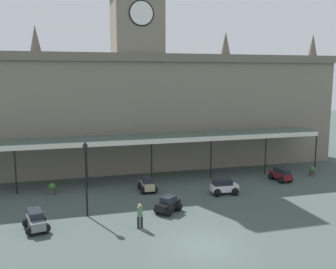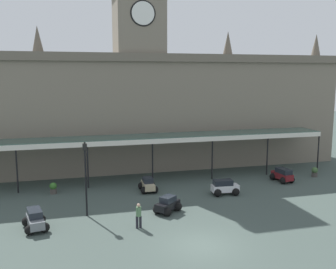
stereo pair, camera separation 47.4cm
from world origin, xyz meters
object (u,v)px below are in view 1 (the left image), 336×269
(car_white_estate, at_px, (224,188))
(car_beige_sedan, at_px, (147,186))
(pedestrian_beside_cars, at_px, (140,215))
(planter_near_kerb, at_px, (312,171))
(victorian_lamppost, at_px, (86,171))
(car_black_sedan, at_px, (168,205))
(car_grey_estate, at_px, (36,221))
(car_maroon_estate, at_px, (281,175))
(planter_forecourt_centre, at_px, (52,189))

(car_white_estate, bearing_deg, car_beige_sedan, 157.21)
(pedestrian_beside_cars, xyz_separation_m, planter_near_kerb, (18.95, 8.15, -0.42))
(car_beige_sedan, height_order, victorian_lamppost, victorian_lamppost)
(car_white_estate, xyz_separation_m, car_black_sedan, (-5.64, -2.80, -0.06))
(car_grey_estate, xyz_separation_m, car_maroon_estate, (21.48, 5.91, 0.00))
(car_maroon_estate, height_order, planter_near_kerb, car_maroon_estate)
(car_white_estate, xyz_separation_m, victorian_lamppost, (-11.34, -2.04, 2.71))
(car_maroon_estate, distance_m, planter_near_kerb, 4.02)
(car_grey_estate, distance_m, victorian_lamppost, 4.58)
(car_beige_sedan, bearing_deg, victorian_lamppost, -139.64)
(car_black_sedan, height_order, car_maroon_estate, car_maroon_estate)
(planter_near_kerb, bearing_deg, car_black_sedan, -160.52)
(car_maroon_estate, height_order, car_beige_sedan, car_maroon_estate)
(car_black_sedan, bearing_deg, planter_forecourt_centre, 140.77)
(car_black_sedan, distance_m, car_beige_sedan, 5.33)
(car_maroon_estate, relative_size, pedestrian_beside_cars, 1.40)
(car_maroon_estate, distance_m, planter_forecourt_centre, 20.66)
(car_black_sedan, height_order, pedestrian_beside_cars, pedestrian_beside_cars)
(car_black_sedan, relative_size, car_grey_estate, 0.94)
(car_black_sedan, bearing_deg, car_grey_estate, -175.00)
(pedestrian_beside_cars, bearing_deg, car_black_sedan, 42.64)
(car_grey_estate, relative_size, pedestrian_beside_cars, 1.43)
(car_white_estate, bearing_deg, car_black_sedan, -153.55)
(car_white_estate, height_order, car_black_sedan, car_white_estate)
(car_white_estate, height_order, car_beige_sedan, car_white_estate)
(car_grey_estate, bearing_deg, car_beige_sedan, 35.08)
(car_white_estate, distance_m, car_black_sedan, 6.29)
(planter_forecourt_centre, relative_size, planter_near_kerb, 1.00)
(car_maroon_estate, height_order, pedestrian_beside_cars, pedestrian_beside_cars)
(car_maroon_estate, xyz_separation_m, car_beige_sedan, (-12.78, 0.20, -0.06))
(car_beige_sedan, distance_m, planter_near_kerb, 16.75)
(car_white_estate, xyz_separation_m, car_maroon_estate, (6.79, 2.31, 0.00))
(car_black_sedan, bearing_deg, car_white_estate, 26.45)
(car_grey_estate, distance_m, car_beige_sedan, 10.63)
(car_white_estate, xyz_separation_m, planter_near_kerb, (10.75, 2.99, -0.07))
(car_black_sedan, distance_m, planter_forecourt_centre, 10.55)
(car_maroon_estate, height_order, planter_forecourt_centre, car_maroon_estate)
(car_black_sedan, relative_size, planter_near_kerb, 2.33)
(car_maroon_estate, distance_m, car_beige_sedan, 12.78)
(pedestrian_beside_cars, bearing_deg, victorian_lamppost, 135.28)
(car_grey_estate, distance_m, planter_near_kerb, 26.28)
(car_beige_sedan, height_order, planter_forecourt_centre, car_beige_sedan)
(pedestrian_beside_cars, height_order, planter_forecourt_centre, pedestrian_beside_cars)
(car_white_estate, distance_m, planter_forecourt_centre, 14.34)
(car_white_estate, distance_m, car_beige_sedan, 6.49)
(planter_forecourt_centre, bearing_deg, car_maroon_estate, -4.33)
(car_white_estate, bearing_deg, victorian_lamppost, -169.82)
(car_maroon_estate, bearing_deg, car_beige_sedan, 179.09)
(car_grey_estate, height_order, planter_near_kerb, car_grey_estate)
(car_maroon_estate, xyz_separation_m, planter_forecourt_centre, (-20.60, 1.56, -0.07))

